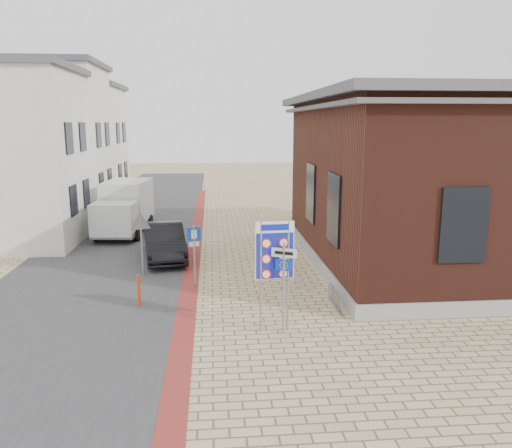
{
  "coord_description": "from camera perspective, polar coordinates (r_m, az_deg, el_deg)",
  "views": [
    {
      "loc": [
        -1.14,
        -12.39,
        5.67
      ],
      "look_at": [
        0.36,
        4.62,
        2.2
      ],
      "focal_mm": 35.0,
      "sensor_mm": 36.0,
      "label": 1
    }
  ],
  "objects": [
    {
      "name": "yield_sign",
      "position": [
        18.97,
        -13.0,
        -0.55
      ],
      "size": [
        0.8,
        0.38,
        2.38
      ],
      "rotation": [
        0.0,
        0.0,
        0.39
      ],
      "color": "gray",
      "rests_on": "ground"
    },
    {
      "name": "townhouse_far",
      "position": [
        37.73,
        -20.43,
        8.49
      ],
      "size": [
        7.4,
        6.4,
        8.3
      ],
      "color": "beige",
      "rests_on": "ground"
    },
    {
      "name": "border_sign",
      "position": [
        13.44,
        2.14,
        -3.29
      ],
      "size": [
        1.06,
        0.13,
        3.11
      ],
      "rotation": [
        0.0,
        0.0,
        0.08
      ],
      "color": "gray",
      "rests_on": "ground"
    },
    {
      "name": "curb_strip",
      "position": [
        23.11,
        -7.04,
        -2.77
      ],
      "size": [
        0.6,
        40.0,
        0.02
      ],
      "primitive_type": "cube",
      "color": "maroon",
      "rests_on": "ground"
    },
    {
      "name": "road_strip",
      "position": [
        28.3,
        -13.81,
        -0.39
      ],
      "size": [
        7.0,
        60.0,
        0.02
      ],
      "primitive_type": "cube",
      "color": "#38383A",
      "rests_on": "ground"
    },
    {
      "name": "essen_sign",
      "position": [
        13.42,
        3.2,
        -5.7
      ],
      "size": [
        0.65,
        0.32,
        2.56
      ],
      "rotation": [
        0.0,
        0.0,
        -0.42
      ],
      "color": "gray",
      "rests_on": "ground"
    },
    {
      "name": "brick_building",
      "position": [
        21.98,
        22.52,
        4.91
      ],
      "size": [
        13.0,
        13.0,
        6.8
      ],
      "color": "gray",
      "rests_on": "ground"
    },
    {
      "name": "parking_sign",
      "position": [
        17.41,
        -7.08,
        -2.5
      ],
      "size": [
        0.47,
        0.2,
        2.22
      ],
      "rotation": [
        0.0,
        0.0,
        0.33
      ],
      "color": "gray",
      "rests_on": "ground"
    },
    {
      "name": "townhouse_near",
      "position": [
        26.34,
        -27.23,
        6.96
      ],
      "size": [
        7.4,
        6.4,
        8.3
      ],
      "color": "beige",
      "rests_on": "ground"
    },
    {
      "name": "sedan",
      "position": [
        21.5,
        -10.42,
        -1.96
      ],
      "size": [
        2.26,
        4.7,
        1.49
      ],
      "primitive_type": "imported",
      "rotation": [
        0.0,
        0.0,
        0.16
      ],
      "color": "black",
      "rests_on": "ground"
    },
    {
      "name": "ground",
      "position": [
        13.67,
        0.2,
        -13.02
      ],
      "size": [
        120.0,
        120.0,
        0.0
      ],
      "primitive_type": "plane",
      "color": "tan",
      "rests_on": "ground"
    },
    {
      "name": "bollard",
      "position": [
        16.21,
        -13.26,
        -7.41
      ],
      "size": [
        0.09,
        0.09,
        1.01
      ],
      "primitive_type": "cylinder",
      "rotation": [
        0.0,
        0.0,
        -0.01
      ],
      "color": "#F83E0D",
      "rests_on": "ground"
    },
    {
      "name": "box_truck",
      "position": [
        26.61,
        -14.81,
        1.84
      ],
      "size": [
        2.53,
        5.29,
        2.69
      ],
      "rotation": [
        0.0,
        0.0,
        -0.08
      ],
      "color": "slate",
      "rests_on": "ground"
    },
    {
      "name": "townhouse_mid",
      "position": [
        31.96,
        -23.29,
        8.59
      ],
      "size": [
        7.4,
        6.4,
        9.1
      ],
      "color": "beige",
      "rests_on": "ground"
    },
    {
      "name": "bike_rack",
      "position": [
        16.01,
        9.05,
        -8.4
      ],
      "size": [
        0.08,
        1.8,
        0.6
      ],
      "color": "slate",
      "rests_on": "ground"
    }
  ]
}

